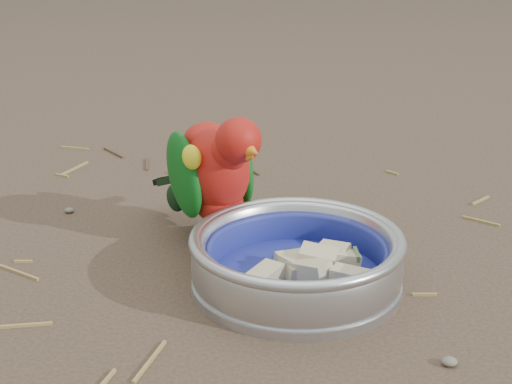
# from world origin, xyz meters

# --- Properties ---
(ground) EXTENTS (60.00, 60.00, 0.00)m
(ground) POSITION_xyz_m (0.00, 0.00, 0.00)
(ground) COLOR #48372B
(food_bowl) EXTENTS (0.22, 0.22, 0.02)m
(food_bowl) POSITION_xyz_m (-0.02, -0.03, 0.01)
(food_bowl) COLOR #B2B2BA
(food_bowl) RESTS_ON ground
(bowl_wall) EXTENTS (0.22, 0.22, 0.04)m
(bowl_wall) POSITION_xyz_m (-0.02, -0.03, 0.04)
(bowl_wall) COLOR #B2B2BA
(bowl_wall) RESTS_ON food_bowl
(fruit_wedges) EXTENTS (0.13, 0.13, 0.03)m
(fruit_wedges) POSITION_xyz_m (-0.02, -0.03, 0.03)
(fruit_wedges) COLOR #C4B48C
(fruit_wedges) RESTS_ON food_bowl
(lory_parrot) EXTENTS (0.20, 0.21, 0.16)m
(lory_parrot) POSITION_xyz_m (-0.12, 0.08, 0.08)
(lory_parrot) COLOR #A81610
(lory_parrot) RESTS_ON ground
(ground_debris) EXTENTS (0.90, 0.80, 0.01)m
(ground_debris) POSITION_xyz_m (0.01, 0.01, 0.00)
(ground_debris) COLOR olive
(ground_debris) RESTS_ON ground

